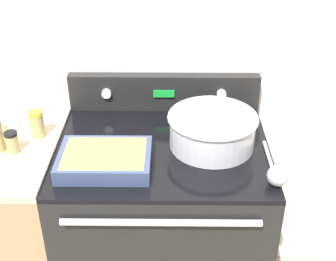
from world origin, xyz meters
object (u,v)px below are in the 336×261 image
Objects in this scene: spice_jar_black_cap at (12,142)px; mixing_bowl at (212,129)px; casserole_dish at (105,159)px; ladle at (277,174)px; spice_jar_yellow_cap at (37,124)px.

mixing_bowl is at bearing 5.52° from spice_jar_black_cap.
mixing_bowl is at bearing 20.33° from casserole_dish.
mixing_bowl is 4.05× the size of spice_jar_black_cap.
ladle is (0.21, -0.23, -0.04)m from mixing_bowl.
mixing_bowl is 1.04× the size of casserole_dish.
ladle is at bearing -9.58° from spice_jar_black_cap.
spice_jar_yellow_cap reaches higher than spice_jar_black_cap.
mixing_bowl reaches higher than spice_jar_yellow_cap.
casserole_dish is 3.01× the size of spice_jar_yellow_cap.
spice_jar_black_cap is (-0.95, 0.16, 0.02)m from ladle.
ladle is (0.60, -0.09, 0.00)m from casserole_dish.
spice_jar_yellow_cap is 1.30× the size of spice_jar_black_cap.
ladle reaches higher than casserole_dish.
casserole_dish is 3.90× the size of spice_jar_black_cap.
mixing_bowl reaches higher than spice_jar_black_cap.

